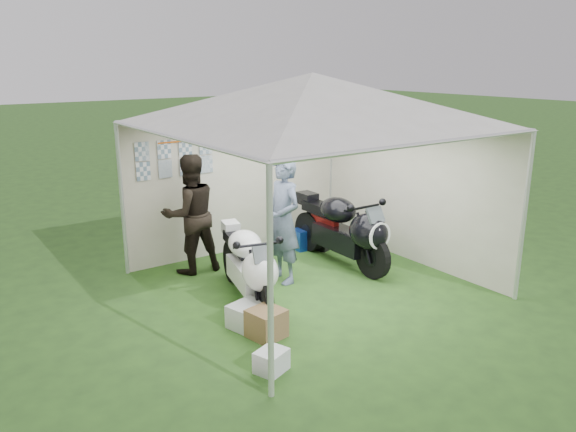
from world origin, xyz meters
The scene contains 11 objects.
ground centered at (0.00, 0.00, 0.00)m, with size 80.00×80.00×0.00m, color #27481C.
canopy_tent centered at (0.00, 0.03, 2.58)m, with size 5.66×5.66×3.00m.
motorcycle_white centered at (-1.03, 0.01, 0.55)m, with size 0.77×1.96×0.98m.
motorcycle_black centered at (0.94, 0.35, 0.61)m, with size 0.52×2.24×1.10m.
paddock_stand centered at (0.95, 1.37, 0.18)m, with size 0.47×0.29×0.35m, color blue.
person_dark_jacket centered at (-1.14, 1.50, 0.91)m, with size 0.89×0.69×1.82m, color black.
person_blue_jacket centered at (-0.22, 0.37, 0.93)m, with size 0.68×0.44×1.85m, color slate.
equipment_box centered at (1.26, 1.28, 0.27)m, with size 0.54×0.43×0.54m, color black.
crate_0 centered at (-1.42, -0.59, 0.15)m, with size 0.44×0.34×0.29m, color silver.
crate_1 centered at (-1.38, -0.95, 0.17)m, with size 0.38×0.38×0.34m, color brown.
crate_2 centered at (-1.75, -1.62, 0.12)m, with size 0.32×0.27×0.23m, color silver.
Camera 1 is at (-4.63, -6.02, 3.16)m, focal length 35.00 mm.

